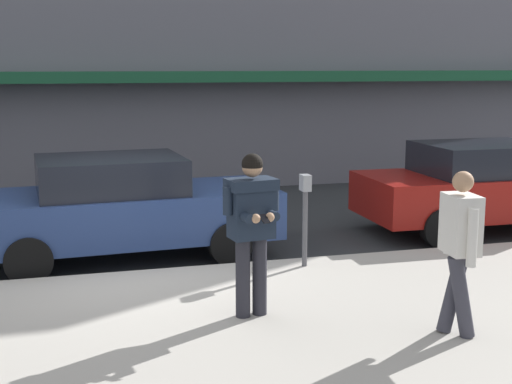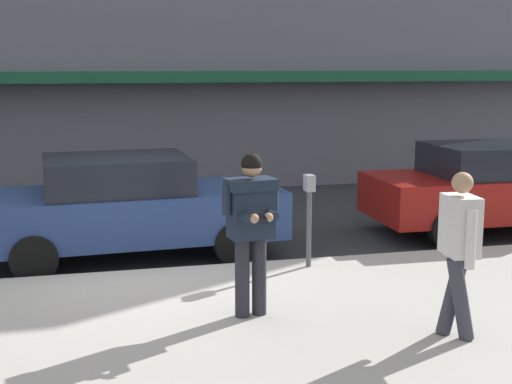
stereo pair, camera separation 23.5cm
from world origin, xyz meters
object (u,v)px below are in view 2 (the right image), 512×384
man_texting_on_phone (251,217)px  parking_meter (309,207)px  parked_sedan_far (498,187)px  pedestrian_in_light_coat (459,244)px  parked_sedan_mid (127,206)px

man_texting_on_phone → parking_meter: bearing=54.6°
man_texting_on_phone → parking_meter: size_ratio=1.42×
parked_sedan_far → man_texting_on_phone: man_texting_on_phone is taller
parked_sedan_far → pedestrian_in_light_coat: 5.59m
parked_sedan_mid → man_texting_on_phone: man_texting_on_phone is taller
pedestrian_in_light_coat → parking_meter: pedestrian_in_light_coat is taller
parking_meter → parked_sedan_mid: bearing=146.1°
parking_meter → pedestrian_in_light_coat: bearing=-76.6°
parked_sedan_mid → parked_sedan_far: 6.29m
parked_sedan_mid → man_texting_on_phone: bearing=-71.0°
man_texting_on_phone → parked_sedan_mid: bearing=109.0°
parked_sedan_mid → parked_sedan_far: size_ratio=1.02×
parked_sedan_mid → parked_sedan_far: same height
parking_meter → parked_sedan_far: bearing=23.5°
man_texting_on_phone → parking_meter: man_texting_on_phone is taller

